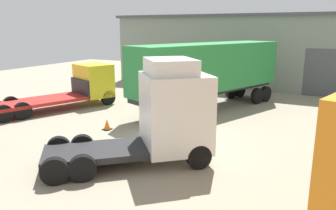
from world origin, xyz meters
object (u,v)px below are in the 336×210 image
object	(u,v)px
tractor_unit_white	(164,114)
traffic_cone	(107,125)
flatbed_truck_yellow	(78,87)
container_trailer_green	(210,68)

from	to	relation	value
tractor_unit_white	traffic_cone	world-z (taller)	tractor_unit_white
tractor_unit_white	traffic_cone	distance (m)	5.19
tractor_unit_white	traffic_cone	size ratio (longest dim) A/B	11.39
flatbed_truck_yellow	traffic_cone	bearing A→B (deg)	-103.22
flatbed_truck_yellow	tractor_unit_white	bearing A→B (deg)	-99.13
traffic_cone	container_trailer_green	bearing A→B (deg)	63.67
tractor_unit_white	container_trailer_green	bearing A→B (deg)	56.96
container_trailer_green	traffic_cone	world-z (taller)	container_trailer_green
tractor_unit_white	container_trailer_green	world-z (taller)	container_trailer_green
tractor_unit_white	flatbed_truck_yellow	size ratio (longest dim) A/B	0.78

